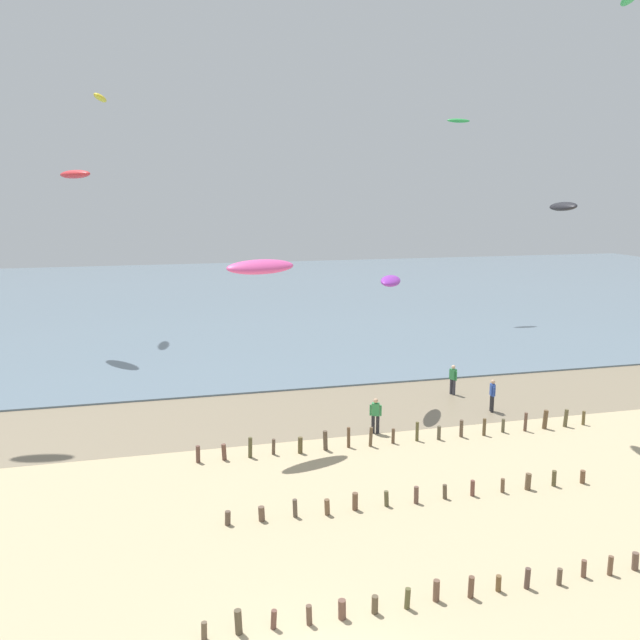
% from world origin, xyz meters
% --- Properties ---
extents(wet_sand_strip, '(120.00, 7.53, 0.01)m').
position_xyz_m(wet_sand_strip, '(0.00, 18.65, 0.00)').
color(wet_sand_strip, '#84755B').
rests_on(wet_sand_strip, ground).
extents(sea, '(160.00, 70.00, 0.10)m').
position_xyz_m(sea, '(0.00, 57.42, 0.05)').
color(sea, slate).
rests_on(sea, ground).
extents(groyne_near, '(14.84, 0.33, 0.67)m').
position_xyz_m(groyne_near, '(4.97, 2.46, 0.28)').
color(groyne_near, brown).
rests_on(groyne_near, ground).
extents(groyne_mid, '(13.95, 0.34, 0.66)m').
position_xyz_m(groyne_mid, '(5.43, 8.02, 0.29)').
color(groyne_mid, brown).
rests_on(groyne_mid, ground).
extents(groyne_far, '(18.70, 0.33, 0.93)m').
position_xyz_m(groyne_far, '(7.32, 13.56, 0.41)').
color(groyne_far, brown).
rests_on(groyne_far, ground).
extents(person_nearest_camera, '(0.33, 0.54, 1.71)m').
position_xyz_m(person_nearest_camera, '(12.41, 19.57, 0.92)').
color(person_nearest_camera, '#383842').
rests_on(person_nearest_camera, ground).
extents(person_mid_beach, '(0.31, 0.55, 1.71)m').
position_xyz_m(person_mid_beach, '(13.11, 16.42, 0.92)').
color(person_mid_beach, '#232328').
rests_on(person_mid_beach, ground).
extents(person_by_waterline, '(0.53, 0.35, 1.71)m').
position_xyz_m(person_by_waterline, '(6.28, 14.96, 0.92)').
color(person_by_waterline, '#232328').
rests_on(person_by_waterline, ground).
extents(kite_aloft_0, '(2.29, 2.84, 0.68)m').
position_xyz_m(kite_aloft_0, '(8.32, 18.84, 6.66)').
color(kite_aloft_0, purple).
extents(kite_aloft_2, '(0.95, 2.20, 0.57)m').
position_xyz_m(kite_aloft_2, '(14.64, 13.76, 10.52)').
color(kite_aloft_2, black).
extents(kite_aloft_3, '(2.97, 3.61, 0.65)m').
position_xyz_m(kite_aloft_3, '(-8.59, 34.97, 12.39)').
color(kite_aloft_3, red).
extents(kite_aloft_4, '(2.14, 0.79, 0.52)m').
position_xyz_m(kite_aloft_4, '(22.63, 41.52, 17.39)').
color(kite_aloft_4, green).
extents(kite_aloft_5, '(1.23, 2.93, 0.82)m').
position_xyz_m(kite_aloft_5, '(-7.21, 42.31, 18.40)').
color(kite_aloft_5, yellow).
extents(kite_aloft_8, '(3.40, 2.10, 0.83)m').
position_xyz_m(kite_aloft_8, '(1.03, 15.25, 7.98)').
color(kite_aloft_8, '#E54C99').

